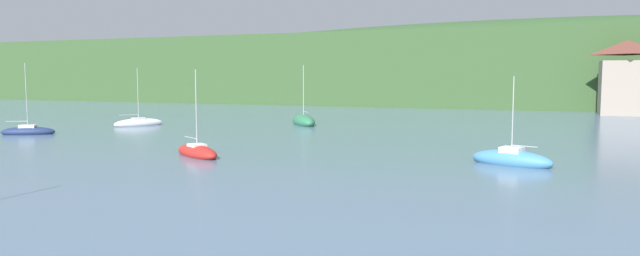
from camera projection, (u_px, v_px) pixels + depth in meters
name	position (u px, v px, depth m)	size (l,w,h in m)	color
wooded_hillside	(517.00, 75.00, 113.20)	(352.00, 47.59, 25.65)	#38562D
shore_building_west	(627.00, 79.00, 77.83)	(6.99, 6.05, 10.47)	gray
sailboat_far_0	(28.00, 132.00, 51.98)	(4.93, 3.82, 6.89)	navy
sailboat_far_3	(139.00, 123.00, 61.11)	(3.89, 5.44, 6.60)	white
sailboat_mid_5	(511.00, 160.00, 33.98)	(5.26, 3.18, 5.73)	teal
sailboat_mid_6	(197.00, 152.00, 37.77)	(5.26, 4.07, 6.13)	red
sailboat_far_8	(304.00, 121.00, 62.56)	(5.44, 6.24, 7.08)	#2D754C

